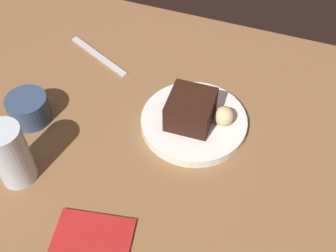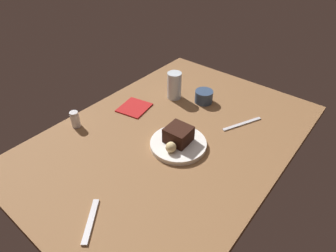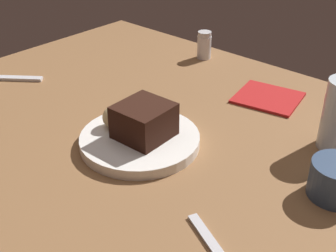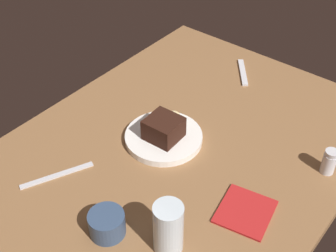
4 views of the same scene
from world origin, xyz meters
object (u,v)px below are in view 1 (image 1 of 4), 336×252
dessert_plate (194,122)px  bread_roll (224,116)px  chocolate_cake_slice (191,109)px  butter_knife (99,56)px  folded_napkin (90,247)px  coffee_cup (29,109)px  water_glass (10,155)px

dessert_plate → bread_roll: 6.51cm
dessert_plate → chocolate_cake_slice: (-0.67, -0.55, 4.00)cm
chocolate_cake_slice → butter_knife: 30.35cm
butter_knife → chocolate_cake_slice: bearing=179.0°
bread_roll → folded_napkin: bread_roll is taller
folded_napkin → dessert_plate: bearing=76.0°
chocolate_cake_slice → bread_roll: 6.65cm
chocolate_cake_slice → bread_roll: size_ratio=2.25×
butter_knife → dessert_plate: bearing=-179.5°
dessert_plate → folded_napkin: bearing=-104.0°
dessert_plate → chocolate_cake_slice: size_ratio=2.39×
coffee_cup → butter_knife: (4.34, 22.28, -2.61)cm
dessert_plate → coffee_cup: (-32.00, -9.80, 1.89)cm
water_glass → butter_knife: size_ratio=0.68×
chocolate_cake_slice → butter_knife: bearing=154.2°
water_glass → coffee_cup: size_ratio=1.55×
water_glass → coffee_cup: 14.60cm
bread_roll → butter_knife: 35.50cm
bread_roll → water_glass: 40.06cm
coffee_cup → butter_knife: bearing=79.0°
dessert_plate → folded_napkin: (-7.75, -31.08, -0.66)cm
dessert_plate → coffee_cup: coffee_cup is taller
bread_roll → butter_knife: bearing=161.0°
water_glass → bread_roll: bearing=36.5°
chocolate_cake_slice → butter_knife: chocolate_cake_slice is taller
dessert_plate → folded_napkin: size_ratio=1.65×
bread_roll → folded_napkin: 34.97cm
chocolate_cake_slice → water_glass: size_ratio=0.70×
dessert_plate → bread_roll: size_ratio=5.39×
dessert_plate → coffee_cup: size_ratio=2.60×
chocolate_cake_slice → folded_napkin: bearing=-103.1°
water_glass → dessert_plate: bearing=40.8°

